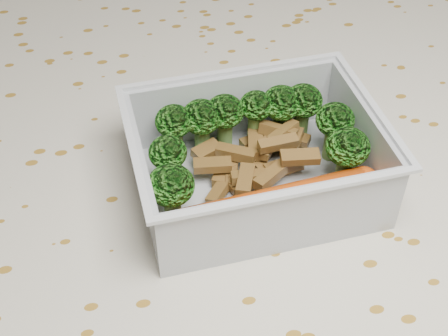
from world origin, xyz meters
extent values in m
cube|color=brown|center=(0.00, 0.00, 0.73)|extent=(1.40, 0.90, 0.04)
cube|color=beige|center=(0.00, 0.00, 0.75)|extent=(1.46, 0.96, 0.01)
cube|color=beige|center=(0.00, 0.48, 0.66)|extent=(1.46, 0.01, 0.18)
cube|color=silver|center=(0.02, 0.00, 0.76)|extent=(0.17, 0.14, 0.00)
cube|color=silver|center=(0.02, 0.07, 0.79)|extent=(0.17, 0.01, 0.06)
cube|color=silver|center=(0.02, -0.06, 0.79)|extent=(0.17, 0.01, 0.06)
cube|color=silver|center=(0.10, 0.01, 0.79)|extent=(0.01, 0.12, 0.06)
cube|color=silver|center=(-0.06, 0.00, 0.79)|extent=(0.01, 0.12, 0.06)
cube|color=silver|center=(0.02, 0.07, 0.82)|extent=(0.18, 0.01, 0.00)
cube|color=silver|center=(0.02, -0.06, 0.82)|extent=(0.18, 0.01, 0.00)
cube|color=silver|center=(0.11, 0.01, 0.82)|extent=(0.01, 0.13, 0.00)
cube|color=silver|center=(-0.07, 0.00, 0.82)|extent=(0.01, 0.13, 0.00)
cylinder|color=#608C3F|center=(-0.03, 0.04, 0.77)|extent=(0.01, 0.01, 0.03)
ellipsoid|color=#418C26|center=(-0.03, 0.04, 0.80)|extent=(0.03, 0.03, 0.02)
cylinder|color=#608C3F|center=(-0.01, 0.05, 0.77)|extent=(0.01, 0.01, 0.03)
ellipsoid|color=#418C26|center=(-0.01, 0.05, 0.80)|extent=(0.03, 0.03, 0.03)
cylinder|color=#608C3F|center=(0.01, 0.05, 0.77)|extent=(0.01, 0.01, 0.03)
ellipsoid|color=#418C26|center=(0.01, 0.05, 0.80)|extent=(0.03, 0.03, 0.02)
cylinder|color=#608C3F|center=(0.03, 0.05, 0.77)|extent=(0.01, 0.01, 0.03)
ellipsoid|color=#418C26|center=(0.03, 0.05, 0.80)|extent=(0.03, 0.03, 0.02)
cylinder|color=#608C3F|center=(0.05, 0.05, 0.77)|extent=(0.01, 0.01, 0.03)
ellipsoid|color=#418C26|center=(0.05, 0.05, 0.80)|extent=(0.03, 0.03, 0.03)
cylinder|color=#608C3F|center=(0.07, 0.05, 0.77)|extent=(0.01, 0.01, 0.03)
ellipsoid|color=#418C26|center=(0.07, 0.05, 0.80)|extent=(0.03, 0.03, 0.03)
cylinder|color=#608C3F|center=(-0.04, 0.01, 0.77)|extent=(0.01, 0.01, 0.03)
ellipsoid|color=#418C26|center=(-0.04, 0.01, 0.80)|extent=(0.03, 0.03, 0.02)
cylinder|color=#608C3F|center=(0.09, 0.02, 0.77)|extent=(0.01, 0.01, 0.03)
ellipsoid|color=#418C26|center=(0.09, 0.02, 0.80)|extent=(0.03, 0.03, 0.02)
cylinder|color=#608C3F|center=(-0.04, -0.02, 0.77)|extent=(0.01, 0.01, 0.02)
ellipsoid|color=#418C26|center=(-0.04, -0.02, 0.80)|extent=(0.03, 0.03, 0.03)
cylinder|color=#608C3F|center=(0.08, -0.01, 0.77)|extent=(0.01, 0.01, 0.02)
ellipsoid|color=#418C26|center=(0.08, -0.01, 0.80)|extent=(0.03, 0.03, 0.03)
cube|color=brown|center=(0.03, 0.03, 0.77)|extent=(0.02, 0.03, 0.01)
cube|color=brown|center=(0.05, 0.03, 0.78)|extent=(0.03, 0.03, 0.01)
cube|color=brown|center=(0.05, 0.03, 0.78)|extent=(0.03, 0.02, 0.01)
cube|color=brown|center=(0.05, 0.00, 0.79)|extent=(0.03, 0.02, 0.01)
cube|color=brown|center=(0.00, 0.03, 0.77)|extent=(0.02, 0.03, 0.01)
cube|color=brown|center=(0.00, 0.02, 0.77)|extent=(0.02, 0.03, 0.01)
cube|color=brown|center=(0.06, 0.04, 0.77)|extent=(0.02, 0.02, 0.01)
cube|color=brown|center=(0.05, 0.04, 0.77)|extent=(0.02, 0.02, 0.01)
cube|color=brown|center=(0.04, 0.03, 0.78)|extent=(0.03, 0.03, 0.01)
cube|color=brown|center=(0.03, 0.01, 0.77)|extent=(0.02, 0.03, 0.01)
cube|color=brown|center=(0.03, 0.03, 0.77)|extent=(0.03, 0.02, 0.01)
cube|color=brown|center=(0.04, 0.01, 0.77)|extent=(0.03, 0.02, 0.01)
cube|color=brown|center=(0.00, 0.00, 0.77)|extent=(0.02, 0.02, 0.01)
cube|color=brown|center=(0.00, 0.03, 0.77)|extent=(0.02, 0.01, 0.01)
cube|color=brown|center=(-0.01, 0.01, 0.78)|extent=(0.03, 0.02, 0.01)
cube|color=brown|center=(0.03, 0.04, 0.77)|extent=(0.02, 0.02, 0.01)
cube|color=brown|center=(0.06, 0.03, 0.78)|extent=(0.02, 0.02, 0.01)
cube|color=brown|center=(0.02, 0.00, 0.77)|extent=(0.03, 0.01, 0.01)
cube|color=brown|center=(0.01, 0.02, 0.78)|extent=(0.03, 0.02, 0.01)
cube|color=brown|center=(0.03, -0.01, 0.78)|extent=(0.03, 0.02, 0.01)
cube|color=brown|center=(-0.01, 0.03, 0.78)|extent=(0.02, 0.02, 0.01)
cube|color=brown|center=(0.01, -0.01, 0.78)|extent=(0.02, 0.03, 0.01)
cube|color=brown|center=(-0.01, -0.01, 0.77)|extent=(0.02, 0.02, 0.01)
cube|color=brown|center=(0.00, 0.01, 0.77)|extent=(0.01, 0.02, 0.01)
cube|color=brown|center=(0.04, 0.02, 0.79)|extent=(0.03, 0.01, 0.01)
cylinder|color=#CF470E|center=(0.03, -0.03, 0.78)|extent=(0.13, 0.04, 0.02)
sphere|color=#CF470E|center=(0.09, -0.03, 0.78)|extent=(0.02, 0.02, 0.02)
sphere|color=#CF470E|center=(-0.04, -0.04, 0.78)|extent=(0.02, 0.02, 0.02)
camera|label=1|loc=(-0.07, -0.31, 1.09)|focal=50.00mm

